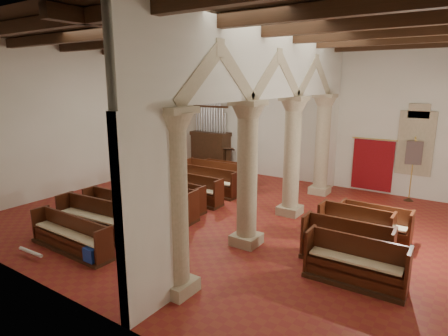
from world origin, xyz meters
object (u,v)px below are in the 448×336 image
pipe_organ (211,144)px  aisle_pew_0 (355,269)px  processional_banner (411,180)px  nave_pew_0 (71,240)px  lectern (229,162)px

pipe_organ → aisle_pew_0: 12.08m
pipe_organ → aisle_pew_0: size_ratio=1.95×
pipe_organ → processional_banner: 9.55m
nave_pew_0 → aisle_pew_0: aisle_pew_0 is taller
lectern → processional_banner: bearing=-17.6°
processional_banner → nave_pew_0: processional_banner is taller
processional_banner → aisle_pew_0: bearing=-105.1°
nave_pew_0 → processional_banner: bearing=55.8°
lectern → nave_pew_0: 10.12m
pipe_organ → nave_pew_0: size_ratio=1.49×
aisle_pew_0 → pipe_organ: bearing=140.8°
lectern → processional_banner: size_ratio=0.53×
processional_banner → aisle_pew_0: 7.47m
lectern → processional_banner: processional_banner is taller
nave_pew_0 → pipe_organ: bearing=104.9°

